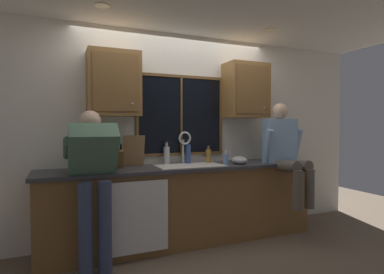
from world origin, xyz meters
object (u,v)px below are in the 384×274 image
soap_dispenser (226,159)px  bottle_amber_small (209,156)px  person_sitting_on_counter (285,149)px  knife_block (117,159)px  cutting_board (134,151)px  bottle_tall_clear (188,153)px  person_standing (93,171)px  bottle_green_glass (167,155)px  mixing_bowl (239,160)px

soap_dispenser → bottle_amber_small: bearing=111.4°
person_sitting_on_counter → knife_block: 2.06m
cutting_board → bottle_tall_clear: bearing=-1.7°
person_standing → knife_block: size_ratio=4.82×
person_standing → bottle_tall_clear: person_standing is taller
bottle_green_glass → bottle_tall_clear: size_ratio=0.91×
bottle_amber_small → cutting_board: bearing=177.2°
cutting_board → bottle_tall_clear: 0.69m
bottle_tall_clear → bottle_green_glass: bearing=176.7°
bottle_green_glass → bottle_amber_small: (0.55, -0.04, -0.03)m
cutting_board → mixing_bowl: size_ratio=1.81×
mixing_bowl → soap_dispenser: size_ratio=1.16×
knife_block → cutting_board: 0.26m
person_standing → bottle_amber_small: (1.46, 0.47, 0.05)m
person_sitting_on_counter → soap_dispenser: person_sitting_on_counter is taller
bottle_amber_small → bottle_green_glass: bearing=175.6°
person_standing → person_sitting_on_counter: bearing=0.9°
mixing_bowl → bottle_amber_small: bottle_amber_small is taller
mixing_bowl → bottle_amber_small: size_ratio=0.91×
person_standing → knife_block: 0.49m
person_sitting_on_counter → bottle_tall_clear: (-1.13, 0.46, -0.06)m
knife_block → soap_dispenser: knife_block is taller
bottle_green_glass → soap_dispenser: bearing=-25.4°
cutting_board → soap_dispenser: size_ratio=2.11×
bottle_tall_clear → soap_dispenser: bearing=-38.1°
cutting_board → bottle_green_glass: 0.41m
person_standing → knife_block: (0.29, 0.39, 0.07)m
person_standing → bottle_tall_clear: (1.19, 0.50, 0.09)m
mixing_bowl → soap_dispenser: bearing=176.8°
mixing_bowl → bottle_green_glass: bottle_green_glass is taller
cutting_board → soap_dispenser: (1.06, -0.32, -0.11)m
person_sitting_on_counter → knife_block: size_ratio=3.92×
knife_block → bottle_amber_small: 1.18m
knife_block → cutting_board: cutting_board is taller
knife_block → bottle_tall_clear: size_ratio=1.05×
knife_block → soap_dispenser: bearing=-8.2°
bottle_amber_small → bottle_tall_clear: bearing=174.5°
soap_dispenser → bottle_tall_clear: (-0.38, 0.30, 0.06)m
person_standing → person_sitting_on_counter: 2.33m
cutting_board → bottle_amber_small: (0.96, -0.05, -0.09)m
knife_block → mixing_bowl: knife_block is taller
bottle_tall_clear → cutting_board: bearing=178.3°
bottle_tall_clear → knife_block: bearing=-172.9°
cutting_board → soap_dispenser: 1.11m
cutting_board → bottle_tall_clear: cutting_board is taller
person_standing → bottle_amber_small: size_ratio=7.00×
mixing_bowl → person_standing: bearing=-173.7°
knife_block → cutting_board: size_ratio=0.88×
bottle_amber_small → person_standing: bearing=-162.1°
mixing_bowl → knife_block: bearing=172.4°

